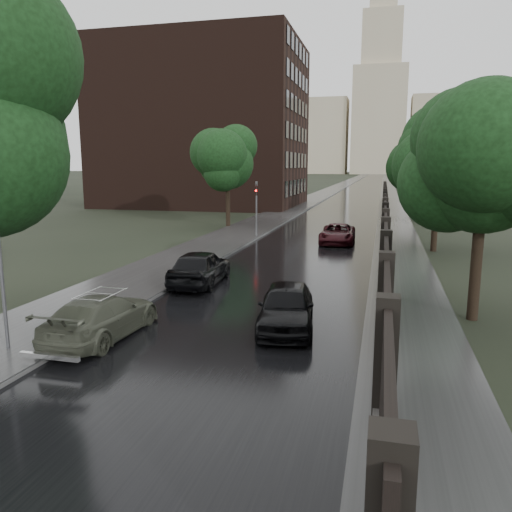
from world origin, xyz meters
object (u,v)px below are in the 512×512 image
object	(u,v)px
lamp_post	(0,259)
car_right_far	(338,234)
tree_right_b	(439,168)
car_right_near	(286,306)
hatchback_left	(200,267)
tree_right_c	(419,167)
volga_sedan	(102,316)
tree_left_far	(228,164)
traffic_light	(256,204)
tree_right_a	(484,171)

from	to	relation	value
lamp_post	car_right_far	size ratio (longest dim) A/B	1.08
tree_right_b	lamp_post	distance (m)	24.33
car_right_far	car_right_near	bearing A→B (deg)	-91.07
hatchback_left	car_right_near	bearing A→B (deg)	130.92
tree_right_c	lamp_post	size ratio (longest dim) A/B	1.37
volga_sedan	hatchback_left	world-z (taller)	hatchback_left
tree_left_far	traffic_light	xyz separation A→B (m)	(3.70, -5.01, -2.84)
tree_right_a	car_right_near	distance (m)	7.66
tree_right_a	hatchback_left	world-z (taller)	tree_right_a
volga_sedan	car_right_far	distance (m)	20.92
tree_left_far	tree_right_c	xyz separation A→B (m)	(15.50, 10.00, -0.29)
traffic_light	car_right_near	world-z (taller)	traffic_light
tree_right_a	tree_right_c	size ratio (longest dim) A/B	1.00
traffic_light	volga_sedan	distance (m)	21.75
lamp_post	car_right_far	xyz separation A→B (m)	(7.00, 22.08, -2.01)
hatchback_left	car_right_far	xyz separation A→B (m)	(4.73, 13.15, -0.12)
car_right_near	lamp_post	bearing A→B (deg)	-157.80
tree_left_far	car_right_near	size ratio (longest dim) A/B	1.75
tree_right_a	traffic_light	xyz separation A→B (m)	(-11.80, 16.99, -2.55)
tree_right_a	traffic_light	world-z (taller)	tree_right_a
tree_right_b	car_right_far	distance (m)	7.47
tree_left_far	volga_sedan	bearing A→B (deg)	-80.63
tree_right_c	car_right_far	distance (m)	17.97
hatchback_left	traffic_light	bearing A→B (deg)	-88.59
lamp_post	hatchback_left	distance (m)	9.40
traffic_light	volga_sedan	world-z (taller)	traffic_light
volga_sedan	car_right_far	world-z (taller)	volga_sedan
hatchback_left	car_right_far	world-z (taller)	hatchback_left
hatchback_left	car_right_near	distance (m)	6.80
tree_right_c	car_right_near	distance (m)	35.21
tree_right_c	traffic_light	xyz separation A→B (m)	(-11.80, -15.01, -2.55)
tree_left_far	tree_right_b	world-z (taller)	tree_left_far
tree_right_b	hatchback_left	size ratio (longest dim) A/B	1.53
traffic_light	hatchback_left	size ratio (longest dim) A/B	0.87
tree_right_a	tree_right_b	distance (m)	14.00
tree_right_a	volga_sedan	xyz separation A→B (m)	(-11.10, -4.68, -4.29)
volga_sedan	hatchback_left	distance (m)	7.12
tree_right_a	tree_right_c	xyz separation A→B (m)	(0.00, 32.00, 0.00)
car_right_far	tree_right_b	bearing A→B (deg)	-16.09
tree_right_a	lamp_post	distance (m)	14.62
tree_right_c	car_right_far	xyz separation A→B (m)	(-5.90, -16.42, -4.29)
tree_right_a	lamp_post	world-z (taller)	tree_right_a
tree_right_b	car_right_far	xyz separation A→B (m)	(-5.90, 1.58, -4.29)
traffic_light	car_right_near	bearing A→B (deg)	-73.13
tree_right_b	tree_right_c	distance (m)	18.00
tree_right_a	lamp_post	size ratio (longest dim) A/B	1.37
car_right_near	car_right_far	size ratio (longest dim) A/B	0.89
tree_right_c	lamp_post	world-z (taller)	tree_right_c
tree_right_b	car_right_near	distance (m)	17.99
traffic_light	hatchback_left	world-z (taller)	traffic_light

